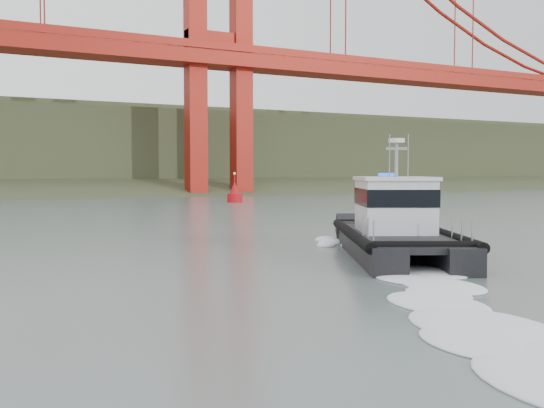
{
  "coord_description": "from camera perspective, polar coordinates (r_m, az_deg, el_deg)",
  "views": [
    {
      "loc": [
        -14.98,
        -18.26,
        4.02
      ],
      "look_at": [
        -1.71,
        8.22,
        2.4
      ],
      "focal_mm": 40.0,
      "sensor_mm": 36.0,
      "label": 1
    }
  ],
  "objects": [
    {
      "name": "ground",
      "position": [
        23.95,
        12.65,
        -6.61
      ],
      "size": [
        400.0,
        400.0,
        0.0
      ],
      "primitive_type": "plane",
      "color": "#505F5B",
      "rests_on": "ground"
    },
    {
      "name": "headlands",
      "position": [
        144.57,
        -20.72,
        4.13
      ],
      "size": [
        500.0,
        105.36,
        27.12
      ],
      "color": "#374326",
      "rests_on": "ground"
    },
    {
      "name": "patrol_boat",
      "position": [
        29.28,
        11.57,
        -1.99
      ],
      "size": [
        9.08,
        12.51,
        5.74
      ],
      "rotation": [
        0.0,
        0.0,
        -0.46
      ],
      "color": "black",
      "rests_on": "ground"
    },
    {
      "name": "nav_buoy",
      "position": [
        77.34,
        -3.53,
        0.95
      ],
      "size": [
        1.96,
        1.96,
        4.08
      ],
      "color": "#B80C13",
      "rests_on": "ground"
    }
  ]
}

